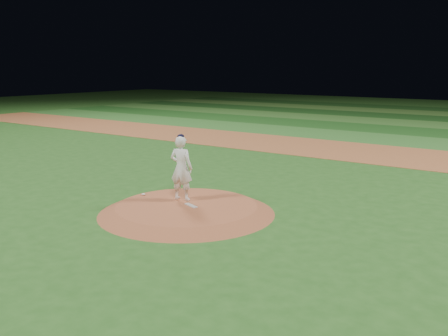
# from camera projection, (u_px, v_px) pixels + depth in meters

# --- Properties ---
(ground) EXTENTS (120.00, 120.00, 0.00)m
(ground) POSITION_uv_depth(u_px,v_px,m) (187.00, 213.00, 15.61)
(ground) COLOR #24571C
(ground) RESTS_ON ground
(infield_dirt_band) EXTENTS (70.00, 6.00, 0.02)m
(infield_dirt_band) POSITION_uv_depth(u_px,v_px,m) (354.00, 151.00, 26.76)
(infield_dirt_band) COLOR #9E5931
(infield_dirt_band) RESTS_ON ground
(outfield_stripe_0) EXTENTS (70.00, 5.00, 0.02)m
(outfield_stripe_0) POSITION_uv_depth(u_px,v_px,m) (387.00, 139.00, 31.14)
(outfield_stripe_0) COLOR #2F6D27
(outfield_stripe_0) RESTS_ON ground
(outfield_stripe_1) EXTENTS (70.00, 5.00, 0.02)m
(outfield_stripe_1) POSITION_uv_depth(u_px,v_px,m) (410.00, 131.00, 35.12)
(outfield_stripe_1) COLOR #1A4B18
(outfield_stripe_1) RESTS_ON ground
(outfield_stripe_2) EXTENTS (70.00, 5.00, 0.02)m
(outfield_stripe_2) POSITION_uv_depth(u_px,v_px,m) (428.00, 124.00, 39.10)
(outfield_stripe_2) COLOR #326725
(outfield_stripe_2) RESTS_ON ground
(outfield_stripe_3) EXTENTS (70.00, 5.00, 0.02)m
(outfield_stripe_3) POSITION_uv_depth(u_px,v_px,m) (443.00, 119.00, 43.08)
(outfield_stripe_3) COLOR #163F14
(outfield_stripe_3) RESTS_ON ground
(pitchers_mound) EXTENTS (5.50, 5.50, 0.25)m
(pitchers_mound) POSITION_uv_depth(u_px,v_px,m) (187.00, 209.00, 15.59)
(pitchers_mound) COLOR #9E5231
(pitchers_mound) RESTS_ON ground
(pitching_rubber) EXTENTS (0.59, 0.33, 0.03)m
(pitching_rubber) POSITION_uv_depth(u_px,v_px,m) (191.00, 205.00, 15.47)
(pitching_rubber) COLOR silver
(pitching_rubber) RESTS_ON pitchers_mound
(rosin_bag) EXTENTS (0.13, 0.13, 0.07)m
(rosin_bag) POSITION_uv_depth(u_px,v_px,m) (143.00, 194.00, 16.73)
(rosin_bag) COLOR silver
(rosin_bag) RESTS_ON pitchers_mound
(pitcher_on_mound) EXTENTS (0.85, 0.66, 2.15)m
(pitcher_on_mound) POSITION_uv_depth(u_px,v_px,m) (181.00, 168.00, 15.99)
(pitcher_on_mound) COLOR white
(pitcher_on_mound) RESTS_ON pitchers_mound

